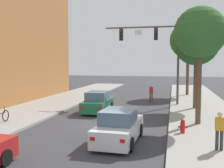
{
  "coord_description": "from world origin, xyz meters",
  "views": [
    {
      "loc": [
        4.22,
        -15.69,
        3.83
      ],
      "look_at": [
        -0.86,
        6.69,
        2.0
      ],
      "focal_mm": 43.51,
      "sensor_mm": 36.0,
      "label": 1
    }
  ],
  "objects_px": {
    "pedestrian_crossing_road": "(151,92)",
    "street_tree_second": "(196,43)",
    "car_lead_green": "(98,103)",
    "street_tree_third": "(188,40)",
    "street_tree_nearest": "(200,33)",
    "car_following_white": "(119,127)",
    "fire_hydrant": "(183,126)",
    "pedestrian_sidewalk_right_walker": "(220,129)",
    "bicycle_leaning": "(1,117)",
    "traffic_signal_mast": "(157,45)"
  },
  "relations": [
    {
      "from": "car_lead_green",
      "to": "pedestrian_crossing_road",
      "type": "xyz_separation_m",
      "value": [
        3.6,
        6.46,
        0.19
      ]
    },
    {
      "from": "car_lead_green",
      "to": "pedestrian_sidewalk_right_walker",
      "type": "xyz_separation_m",
      "value": [
        7.61,
        -8.15,
        0.34
      ]
    },
    {
      "from": "car_following_white",
      "to": "street_tree_nearest",
      "type": "bearing_deg",
      "value": 47.0
    },
    {
      "from": "pedestrian_sidewalk_right_walker",
      "to": "street_tree_third",
      "type": "relative_size",
      "value": 0.2
    },
    {
      "from": "street_tree_second",
      "to": "traffic_signal_mast",
      "type": "bearing_deg",
      "value": 153.08
    },
    {
      "from": "pedestrian_sidewalk_right_walker",
      "to": "street_tree_second",
      "type": "distance_m",
      "value": 11.69
    },
    {
      "from": "traffic_signal_mast",
      "to": "street_tree_second",
      "type": "distance_m",
      "value": 3.61
    },
    {
      "from": "car_lead_green",
      "to": "street_tree_second",
      "type": "relative_size",
      "value": 0.61
    },
    {
      "from": "car_lead_green",
      "to": "bicycle_leaning",
      "type": "xyz_separation_m",
      "value": [
        -4.49,
        -5.7,
        -0.18
      ]
    },
    {
      "from": "traffic_signal_mast",
      "to": "pedestrian_crossing_road",
      "type": "bearing_deg",
      "value": 106.15
    },
    {
      "from": "street_tree_third",
      "to": "car_lead_green",
      "type": "bearing_deg",
      "value": -121.24
    },
    {
      "from": "street_tree_third",
      "to": "traffic_signal_mast",
      "type": "bearing_deg",
      "value": -111.83
    },
    {
      "from": "car_lead_green",
      "to": "pedestrian_sidewalk_right_walker",
      "type": "bearing_deg",
      "value": -46.98
    },
    {
      "from": "street_tree_nearest",
      "to": "street_tree_third",
      "type": "xyz_separation_m",
      "value": [
        0.08,
        15.1,
        0.76
      ]
    },
    {
      "from": "bicycle_leaning",
      "to": "street_tree_third",
      "type": "relative_size",
      "value": 0.21
    },
    {
      "from": "traffic_signal_mast",
      "to": "street_tree_second",
      "type": "bearing_deg",
      "value": -26.92
    },
    {
      "from": "bicycle_leaning",
      "to": "street_tree_second",
      "type": "relative_size",
      "value": 0.25
    },
    {
      "from": "bicycle_leaning",
      "to": "street_tree_nearest",
      "type": "height_order",
      "value": "street_tree_nearest"
    },
    {
      "from": "bicycle_leaning",
      "to": "fire_hydrant",
      "type": "relative_size",
      "value": 2.46
    },
    {
      "from": "car_lead_green",
      "to": "street_tree_second",
      "type": "xyz_separation_m",
      "value": [
        7.43,
        2.72,
        4.64
      ]
    },
    {
      "from": "pedestrian_sidewalk_right_walker",
      "to": "bicycle_leaning",
      "type": "bearing_deg",
      "value": 168.55
    },
    {
      "from": "bicycle_leaning",
      "to": "street_tree_third",
      "type": "distance_m",
      "value": 21.96
    },
    {
      "from": "fire_hydrant",
      "to": "pedestrian_crossing_road",
      "type": "bearing_deg",
      "value": 102.23
    },
    {
      "from": "car_following_white",
      "to": "fire_hydrant",
      "type": "relative_size",
      "value": 5.96
    },
    {
      "from": "traffic_signal_mast",
      "to": "fire_hydrant",
      "type": "relative_size",
      "value": 10.42
    },
    {
      "from": "pedestrian_crossing_road",
      "to": "street_tree_nearest",
      "type": "height_order",
      "value": "street_tree_nearest"
    },
    {
      "from": "car_lead_green",
      "to": "bicycle_leaning",
      "type": "bearing_deg",
      "value": -128.23
    },
    {
      "from": "car_lead_green",
      "to": "street_tree_third",
      "type": "bearing_deg",
      "value": 58.76
    },
    {
      "from": "bicycle_leaning",
      "to": "street_tree_nearest",
      "type": "bearing_deg",
      "value": 12.34
    },
    {
      "from": "street_tree_second",
      "to": "street_tree_third",
      "type": "height_order",
      "value": "street_tree_third"
    },
    {
      "from": "car_lead_green",
      "to": "street_tree_third",
      "type": "height_order",
      "value": "street_tree_third"
    },
    {
      "from": "bicycle_leaning",
      "to": "street_tree_nearest",
      "type": "xyz_separation_m",
      "value": [
        11.66,
        2.55,
        5.01
      ]
    },
    {
      "from": "pedestrian_sidewalk_right_walker",
      "to": "fire_hydrant",
      "type": "xyz_separation_m",
      "value": [
        -1.41,
        2.6,
        -0.56
      ]
    },
    {
      "from": "pedestrian_crossing_road",
      "to": "street_tree_second",
      "type": "bearing_deg",
      "value": -44.35
    },
    {
      "from": "bicycle_leaning",
      "to": "street_tree_second",
      "type": "distance_m",
      "value": 15.37
    },
    {
      "from": "bicycle_leaning",
      "to": "fire_hydrant",
      "type": "xyz_separation_m",
      "value": [
        10.69,
        0.15,
        -0.03
      ]
    },
    {
      "from": "traffic_signal_mast",
      "to": "car_lead_green",
      "type": "xyz_separation_m",
      "value": [
        -4.21,
        -4.36,
        -4.62
      ]
    },
    {
      "from": "car_lead_green",
      "to": "car_following_white",
      "type": "height_order",
      "value": "same"
    },
    {
      "from": "pedestrian_crossing_road",
      "to": "street_tree_second",
      "type": "relative_size",
      "value": 0.23
    },
    {
      "from": "car_following_white",
      "to": "street_tree_second",
      "type": "relative_size",
      "value": 0.61
    },
    {
      "from": "pedestrian_sidewalk_right_walker",
      "to": "traffic_signal_mast",
      "type": "bearing_deg",
      "value": 105.21
    },
    {
      "from": "bicycle_leaning",
      "to": "street_tree_third",
      "type": "height_order",
      "value": "street_tree_third"
    },
    {
      "from": "pedestrian_sidewalk_right_walker",
      "to": "street_tree_nearest",
      "type": "bearing_deg",
      "value": 95.04
    },
    {
      "from": "pedestrian_crossing_road",
      "to": "pedestrian_sidewalk_right_walker",
      "type": "height_order",
      "value": "pedestrian_sidewalk_right_walker"
    },
    {
      "from": "traffic_signal_mast",
      "to": "car_following_white",
      "type": "distance_m",
      "value": 12.71
    },
    {
      "from": "fire_hydrant",
      "to": "street_tree_nearest",
      "type": "relative_size",
      "value": 0.1
    },
    {
      "from": "car_following_white",
      "to": "pedestrian_sidewalk_right_walker",
      "type": "xyz_separation_m",
      "value": [
        4.44,
        -0.72,
        0.34
      ]
    },
    {
      "from": "car_lead_green",
      "to": "street_tree_nearest",
      "type": "relative_size",
      "value": 0.62
    },
    {
      "from": "traffic_signal_mast",
      "to": "pedestrian_crossing_road",
      "type": "relative_size",
      "value": 4.57
    },
    {
      "from": "car_following_white",
      "to": "street_tree_second",
      "type": "xyz_separation_m",
      "value": [
        4.25,
        10.16,
        4.64
      ]
    }
  ]
}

